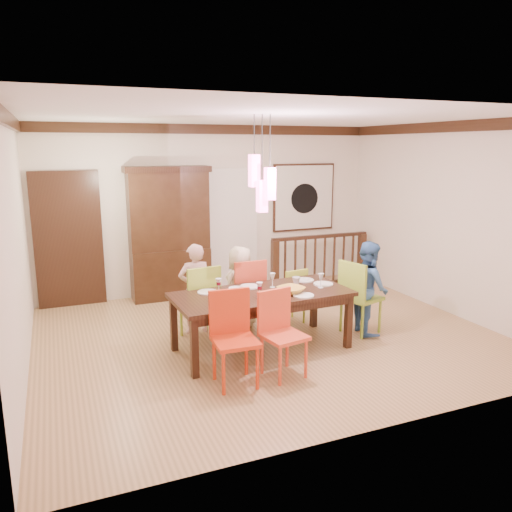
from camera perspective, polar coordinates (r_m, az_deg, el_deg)
name	(u,v)px	position (r m, az deg, el deg)	size (l,w,h in m)	color
floor	(268,336)	(6.91, 1.40, -9.09)	(6.00, 6.00, 0.00)	#9B794B
ceiling	(269,116)	(6.44, 1.54, 15.67)	(6.00, 6.00, 0.00)	white
wall_back	(212,209)	(8.84, -5.08, 5.32)	(6.00, 6.00, 0.00)	beige
wall_left	(15,249)	(6.00, -25.79, 0.77)	(5.00, 5.00, 0.00)	beige
wall_right	(448,219)	(8.19, 21.12, 3.97)	(5.00, 5.00, 0.00)	beige
crown_molding	(269,123)	(6.44, 1.54, 14.96)	(6.00, 5.00, 0.16)	black
panel_door	(69,242)	(8.47, -20.62, 1.52)	(1.04, 0.07, 2.24)	black
white_doorway	(231,231)	(8.98, -2.83, 2.88)	(0.97, 0.05, 2.22)	silver
painting	(304,197)	(9.48, 5.49, 6.69)	(1.25, 0.06, 1.25)	black
pendant_cluster	(262,183)	(6.00, 0.69, 8.34)	(0.27, 0.21, 1.14)	#E6458E
dining_table	(262,299)	(6.26, 0.66, -4.88)	(2.25, 1.10, 0.75)	black
chair_far_left	(199,296)	(6.70, -6.58, -4.58)	(0.51, 0.51, 1.02)	#99BF37
chair_far_mid	(245,289)	(7.00, -1.24, -3.74)	(0.47, 0.47, 1.02)	#BE4025
chair_far_right	(290,291)	(7.30, 3.90, -4.03)	(0.42, 0.42, 0.82)	#B4CB37
chair_near_left	(235,334)	(5.38, -2.40, -8.85)	(0.48, 0.48, 1.02)	red
chair_near_mid	(284,329)	(5.59, 3.23, -8.35)	(0.51, 0.51, 0.97)	#E04A2A
chair_end_right	(361,291)	(7.01, 11.96, -3.99)	(0.57, 0.57, 1.02)	#8CB231
china_hutch	(169,233)	(8.49, -9.88, 2.61)	(1.40, 0.46, 2.22)	black
balustrade	(320,260)	(9.25, 7.30, -0.40)	(1.93, 0.12, 0.96)	black
person_far_left	(195,289)	(6.89, -6.97, -3.73)	(0.46, 0.30, 1.26)	beige
person_far_mid	(240,288)	(7.03, -1.80, -3.63)	(0.58, 0.38, 1.18)	beige
person_end_right	(368,287)	(7.03, 12.73, -3.51)	(0.62, 0.49, 1.29)	#3F70B2
serving_bowl	(291,290)	(6.22, 4.03, -3.89)	(0.32, 0.32, 0.08)	gold
small_bowl	(237,290)	(6.21, -2.21, -3.95)	(0.21, 0.21, 0.07)	white
cup_left	(228,297)	(5.93, -3.22, -4.67)	(0.11, 0.11, 0.09)	silver
cup_right	(296,281)	(6.61, 4.62, -2.82)	(0.11, 0.11, 0.10)	silver
plate_far_left	(208,292)	(6.26, -5.53, -4.12)	(0.26, 0.26, 0.01)	white
plate_far_mid	(250,286)	(6.47, -0.73, -3.50)	(0.26, 0.26, 0.01)	white
plate_far_right	(304,280)	(6.81, 5.52, -2.75)	(0.26, 0.26, 0.01)	white
plate_near_left	(221,304)	(5.80, -4.07, -5.44)	(0.26, 0.26, 0.01)	white
plate_near_mid	(303,295)	(6.12, 5.44, -4.50)	(0.26, 0.26, 0.01)	white
plate_end_right	(323,284)	(6.65, 7.69, -3.18)	(0.26, 0.26, 0.01)	white
wine_glass_a	(219,286)	(6.20, -4.29, -3.43)	(0.08, 0.08, 0.19)	#590C19
wine_glass_b	(272,280)	(6.44, 1.90, -2.79)	(0.08, 0.08, 0.19)	silver
wine_glass_c	(260,290)	(6.00, 0.41, -3.92)	(0.08, 0.08, 0.19)	#590C19
wine_glass_d	(321,281)	(6.47, 7.42, -2.81)	(0.08, 0.08, 0.19)	silver
napkin	(272,300)	(5.92, 1.85, -5.05)	(0.18, 0.14, 0.01)	#D83359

